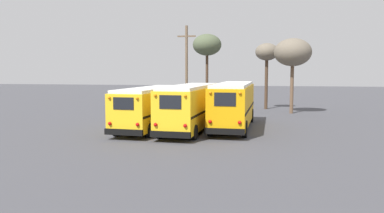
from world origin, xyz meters
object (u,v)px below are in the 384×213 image
(bare_tree_0, at_px, (293,53))
(bare_tree_1, at_px, (207,46))
(school_bus_0, at_px, (151,106))
(school_bus_2, at_px, (233,104))
(school_bus_1, at_px, (191,106))
(bare_tree_2, at_px, (267,54))
(utility_pole, at_px, (187,68))

(bare_tree_0, bearing_deg, bare_tree_1, 150.21)
(school_bus_0, relative_size, bare_tree_0, 1.35)
(school_bus_0, xyz_separation_m, school_bus_2, (5.77, 1.34, 0.17))
(school_bus_1, bearing_deg, bare_tree_1, 94.90)
(bare_tree_2, bearing_deg, school_bus_0, -117.19)
(bare_tree_0, bearing_deg, school_bus_2, -114.27)
(school_bus_1, distance_m, utility_pole, 11.04)
(school_bus_0, relative_size, school_bus_1, 0.97)
(school_bus_2, bearing_deg, school_bus_0, -166.96)
(bare_tree_2, bearing_deg, bare_tree_1, 168.20)
(utility_pole, bearing_deg, bare_tree_2, 35.72)
(utility_pole, distance_m, bare_tree_1, 7.49)
(school_bus_1, relative_size, bare_tree_1, 1.21)
(school_bus_1, height_order, utility_pole, utility_pole)
(school_bus_2, xyz_separation_m, bare_tree_2, (2.38, 14.53, 4.24))
(bare_tree_0, xyz_separation_m, bare_tree_1, (-9.19, 5.26, 1.16))
(school_bus_1, xyz_separation_m, bare_tree_0, (7.70, 12.10, 4.18))
(school_bus_2, distance_m, bare_tree_1, 17.35)
(school_bus_1, height_order, bare_tree_2, bare_tree_2)
(school_bus_2, distance_m, bare_tree_2, 15.32)
(utility_pole, relative_size, bare_tree_0, 1.17)
(utility_pole, height_order, bare_tree_2, utility_pole)
(school_bus_2, xyz_separation_m, bare_tree_1, (-4.38, 15.94, 5.27))
(school_bus_0, distance_m, bare_tree_2, 18.37)
(utility_pole, relative_size, bare_tree_1, 1.02)
(bare_tree_1, distance_m, bare_tree_2, 6.98)
(utility_pole, bearing_deg, school_bus_2, -59.28)
(bare_tree_0, bearing_deg, school_bus_0, -131.38)
(school_bus_1, height_order, bare_tree_1, bare_tree_1)
(school_bus_0, bearing_deg, bare_tree_2, 62.81)
(bare_tree_2, bearing_deg, school_bus_2, -99.30)
(school_bus_1, relative_size, bare_tree_2, 1.42)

